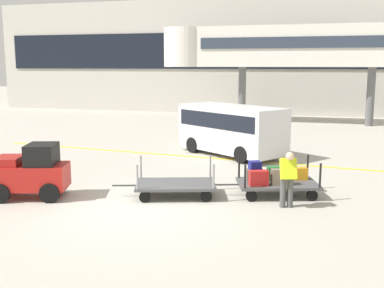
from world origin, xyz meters
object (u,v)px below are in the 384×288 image
(baggage_cart_lead, at_px, (175,185))
(baggage_cart_middle, at_px, (275,179))
(baggage_tug, at_px, (31,172))
(shuttle_van, at_px, (231,126))
(baggage_handler, at_px, (288,177))

(baggage_cart_lead, bearing_deg, baggage_cart_middle, 18.01)
(baggage_tug, relative_size, shuttle_van, 0.46)
(baggage_cart_lead, distance_m, baggage_handler, 3.29)
(baggage_cart_middle, relative_size, shuttle_van, 0.61)
(baggage_cart_lead, bearing_deg, shuttle_van, 86.90)
(baggage_tug, distance_m, baggage_cart_middle, 7.09)
(baggage_tug, distance_m, shuttle_van, 9.09)
(baggage_handler, bearing_deg, baggage_tug, -172.34)
(baggage_cart_lead, height_order, baggage_handler, baggage_handler)
(baggage_cart_middle, bearing_deg, baggage_tug, -162.38)
(baggage_tug, distance_m, baggage_cart_lead, 4.18)
(baggage_cart_middle, height_order, shuttle_van, shuttle_van)
(baggage_cart_middle, bearing_deg, shuttle_van, 112.52)
(baggage_tug, height_order, shuttle_van, shuttle_van)
(baggage_handler, xyz_separation_m, shuttle_van, (-2.87, 7.01, 0.37))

